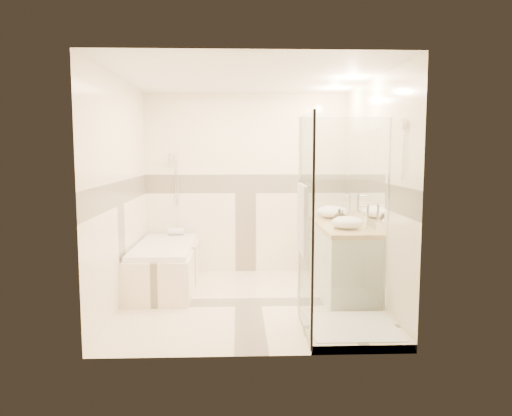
{
  "coord_description": "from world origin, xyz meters",
  "views": [
    {
      "loc": [
        -0.11,
        -5.5,
        1.71
      ],
      "look_at": [
        0.1,
        0.25,
        1.05
      ],
      "focal_mm": 35.0,
      "sensor_mm": 36.0,
      "label": 1
    }
  ],
  "objects_px": {
    "vanity": "(342,259)",
    "shower_enclosure": "(339,280)",
    "vessel_sink_near": "(332,212)",
    "amenity_bottle_b": "(339,216)",
    "bathtub": "(165,264)",
    "vessel_sink_far": "(347,222)",
    "amenity_bottle_a": "(342,218)"
  },
  "relations": [
    {
      "from": "shower_enclosure",
      "to": "vessel_sink_near",
      "type": "height_order",
      "value": "shower_enclosure"
    },
    {
      "from": "shower_enclosure",
      "to": "amenity_bottle_a",
      "type": "relative_size",
      "value": 11.64
    },
    {
      "from": "vanity",
      "to": "amenity_bottle_b",
      "type": "height_order",
      "value": "amenity_bottle_b"
    },
    {
      "from": "vessel_sink_far",
      "to": "shower_enclosure",
      "type": "bearing_deg",
      "value": -106.73
    },
    {
      "from": "vessel_sink_near",
      "to": "amenity_bottle_a",
      "type": "height_order",
      "value": "amenity_bottle_a"
    },
    {
      "from": "vessel_sink_far",
      "to": "amenity_bottle_a",
      "type": "distance_m",
      "value": 0.27
    },
    {
      "from": "vanity",
      "to": "shower_enclosure",
      "type": "xyz_separation_m",
      "value": [
        -0.29,
        -1.27,
        0.08
      ]
    },
    {
      "from": "amenity_bottle_a",
      "to": "amenity_bottle_b",
      "type": "relative_size",
      "value": 1.03
    },
    {
      "from": "vessel_sink_near",
      "to": "vessel_sink_far",
      "type": "distance_m",
      "value": 0.91
    },
    {
      "from": "vessel_sink_far",
      "to": "vanity",
      "type": "bearing_deg",
      "value": 86.85
    },
    {
      "from": "amenity_bottle_a",
      "to": "bathtub",
      "type": "bearing_deg",
      "value": 168.22
    },
    {
      "from": "vanity",
      "to": "vessel_sink_far",
      "type": "xyz_separation_m",
      "value": [
        -0.02,
        -0.36,
        0.49
      ]
    },
    {
      "from": "bathtub",
      "to": "amenity_bottle_b",
      "type": "distance_m",
      "value": 2.24
    },
    {
      "from": "amenity_bottle_b",
      "to": "vessel_sink_far",
      "type": "bearing_deg",
      "value": -90.0
    },
    {
      "from": "vessel_sink_far",
      "to": "amenity_bottle_a",
      "type": "xyz_separation_m",
      "value": [
        0.0,
        0.27,
        0.02
      ]
    },
    {
      "from": "bathtub",
      "to": "vessel_sink_near",
      "type": "distance_m",
      "value": 2.23
    },
    {
      "from": "vessel_sink_far",
      "to": "vessel_sink_near",
      "type": "bearing_deg",
      "value": 90.0
    },
    {
      "from": "amenity_bottle_a",
      "to": "vessel_sink_far",
      "type": "bearing_deg",
      "value": -90.0
    },
    {
      "from": "bathtub",
      "to": "amenity_bottle_b",
      "type": "bearing_deg",
      "value": -7.32
    },
    {
      "from": "vanity",
      "to": "amenity_bottle_b",
      "type": "xyz_separation_m",
      "value": [
        -0.02,
        0.08,
        0.51
      ]
    },
    {
      "from": "vanity",
      "to": "amenity_bottle_a",
      "type": "height_order",
      "value": "amenity_bottle_a"
    },
    {
      "from": "amenity_bottle_b",
      "to": "vessel_sink_near",
      "type": "bearing_deg",
      "value": 90.0
    },
    {
      "from": "vanity",
      "to": "amenity_bottle_b",
      "type": "relative_size",
      "value": 9.48
    },
    {
      "from": "bathtub",
      "to": "amenity_bottle_a",
      "type": "height_order",
      "value": "amenity_bottle_a"
    },
    {
      "from": "bathtub",
      "to": "shower_enclosure",
      "type": "xyz_separation_m",
      "value": [
        1.86,
        -1.62,
        0.2
      ]
    },
    {
      "from": "amenity_bottle_b",
      "to": "amenity_bottle_a",
      "type": "bearing_deg",
      "value": -90.0
    },
    {
      "from": "amenity_bottle_a",
      "to": "amenity_bottle_b",
      "type": "xyz_separation_m",
      "value": [
        0.0,
        0.17,
        -0.0
      ]
    },
    {
      "from": "bathtub",
      "to": "vanity",
      "type": "xyz_separation_m",
      "value": [
        2.15,
        -0.35,
        0.12
      ]
    },
    {
      "from": "shower_enclosure",
      "to": "amenity_bottle_a",
      "type": "bearing_deg",
      "value": 76.95
    },
    {
      "from": "vessel_sink_near",
      "to": "amenity_bottle_b",
      "type": "distance_m",
      "value": 0.47
    },
    {
      "from": "vanity",
      "to": "vessel_sink_near",
      "type": "height_order",
      "value": "vessel_sink_near"
    },
    {
      "from": "vanity",
      "to": "vessel_sink_near",
      "type": "bearing_deg",
      "value": 92.09
    }
  ]
}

